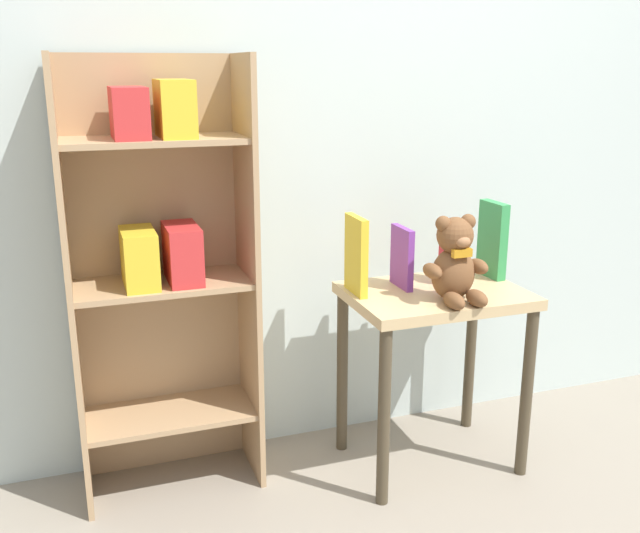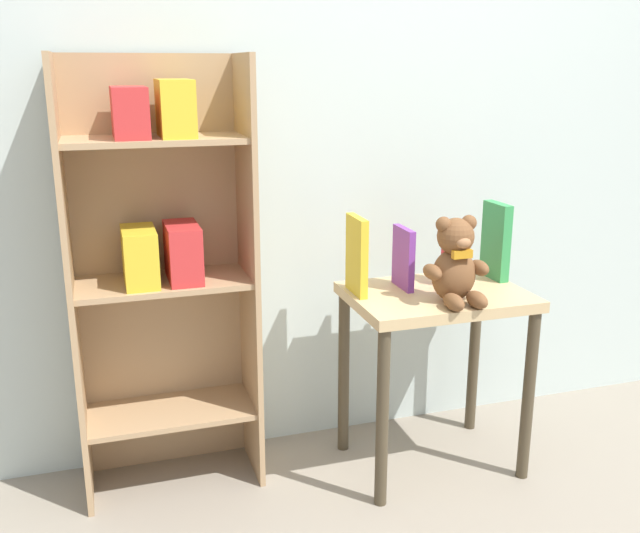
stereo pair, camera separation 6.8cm
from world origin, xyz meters
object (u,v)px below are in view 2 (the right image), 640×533
bookshelf_side (161,255)px  display_table (435,324)px  teddy_bear (456,264)px  book_standing_yellow (357,255)px  book_standing_red (453,256)px  book_standing_green (496,241)px  book_standing_purple (405,258)px

bookshelf_side → display_table: bookshelf_side is taller
display_table → teddy_bear: (0.00, -0.11, 0.24)m
display_table → book_standing_yellow: size_ratio=2.48×
bookshelf_side → book_standing_red: bookshelf_side is taller
bookshelf_side → book_standing_green: bookshelf_side is taller
display_table → book_standing_yellow: (-0.26, 0.07, 0.24)m
display_table → book_standing_purple: 0.25m
teddy_bear → book_standing_purple: (-0.09, 0.19, -0.02)m
book_standing_red → bookshelf_side: bearing=169.0°
display_table → book_standing_red: (0.09, 0.06, 0.21)m
teddy_bear → book_standing_purple: size_ratio=1.34×
book_standing_yellow → book_standing_green: 0.52m
book_standing_yellow → display_table: bearing=-13.4°
teddy_bear → book_standing_yellow: 0.32m
bookshelf_side → teddy_bear: (0.88, -0.31, -0.02)m
book_standing_purple → bookshelf_side: bearing=170.6°
bookshelf_side → book_standing_purple: 0.80m
display_table → teddy_bear: size_ratio=2.31×
book_standing_yellow → book_standing_green: book_standing_green is taller
book_standing_red → book_standing_green: size_ratio=0.73×
book_standing_purple → book_standing_red: 0.18m
book_standing_red → book_standing_green: book_standing_green is taller
bookshelf_side → teddy_bear: bearing=-19.7°
bookshelf_side → book_standing_yellow: size_ratio=5.45×
display_table → book_standing_red: size_ratio=3.27×
bookshelf_side → book_standing_red: bearing=-8.2°
book_standing_yellow → book_standing_red: bearing=0.5°
book_standing_yellow → book_standing_purple: bearing=3.8°
teddy_bear → book_standing_green: 0.32m
bookshelf_side → book_standing_red: (0.96, -0.14, -0.05)m
bookshelf_side → book_standing_purple: (0.79, -0.13, -0.04)m
bookshelf_side → book_standing_purple: size_ratio=6.76×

